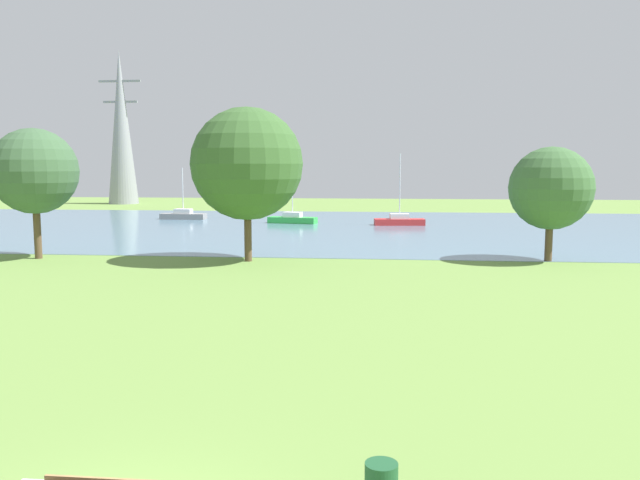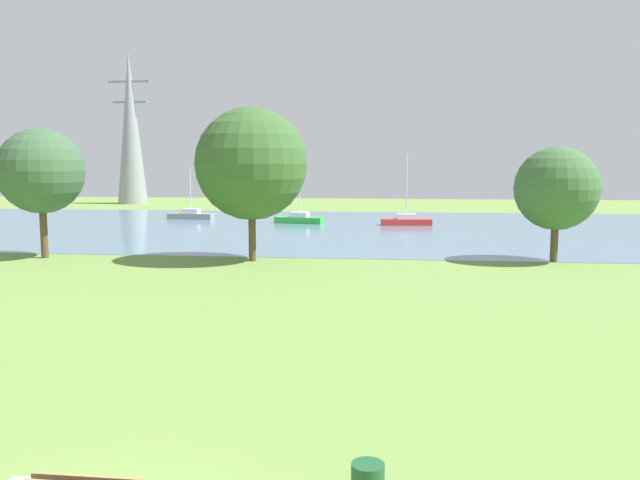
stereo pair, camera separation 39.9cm
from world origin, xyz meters
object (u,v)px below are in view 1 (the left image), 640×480
at_px(tree_mid_shore, 247,164).
at_px(electricity_pylon, 121,128).
at_px(sailboat_green, 292,219).
at_px(tree_east_near, 551,188).
at_px(sailboat_red, 399,220).
at_px(sailboat_gray, 183,215).
at_px(tree_east_far, 34,171).

bearing_deg(tree_mid_shore, electricity_pylon, 119.33).
distance_m(sailboat_green, tree_east_near, 30.39).
height_order(sailboat_green, electricity_pylon, electricity_pylon).
xyz_separation_m(tree_east_near, electricity_pylon, (-48.95, 53.39, 6.96)).
relative_size(sailboat_red, tree_east_near, 1.00).
xyz_separation_m(sailboat_red, tree_east_near, (8.38, -22.44, 3.91)).
relative_size(sailboat_gray, electricity_pylon, 0.24).
bearing_deg(tree_mid_shore, sailboat_gray, 114.79).
bearing_deg(electricity_pylon, sailboat_red, -37.34).
xyz_separation_m(sailboat_green, tree_east_far, (-12.19, -25.46, 4.90)).
bearing_deg(sailboat_gray, tree_mid_shore, -65.21).
relative_size(tree_mid_shore, electricity_pylon, 0.40).
height_order(tree_east_far, tree_east_near, tree_east_far).
distance_m(sailboat_red, tree_mid_shore, 26.58).
bearing_deg(sailboat_green, sailboat_gray, 164.16).
bearing_deg(tree_east_far, sailboat_green, 64.41).
bearing_deg(tree_east_far, sailboat_gray, 90.20).
xyz_separation_m(tree_east_far, tree_mid_shore, (13.16, 0.23, 0.45)).
bearing_deg(tree_east_near, sailboat_red, 110.48).
relative_size(sailboat_red, tree_east_far, 0.86).
relative_size(sailboat_green, tree_east_far, 0.91).
bearing_deg(tree_east_far, tree_mid_shore, 1.01).
xyz_separation_m(sailboat_green, sailboat_gray, (-12.29, 3.49, -0.02)).
distance_m(sailboat_gray, electricity_pylon, 33.65).
bearing_deg(tree_east_near, tree_east_far, -176.32).
relative_size(sailboat_gray, tree_east_near, 0.80).
height_order(sailboat_red, tree_east_near, sailboat_red).
bearing_deg(sailboat_gray, sailboat_green, -15.84).
height_order(sailboat_green, tree_east_far, tree_east_far).
bearing_deg(sailboat_red, electricity_pylon, 142.66).
xyz_separation_m(sailboat_red, sailboat_gray, (-22.84, 4.50, -0.01)).
relative_size(sailboat_green, tree_east_near, 1.06).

